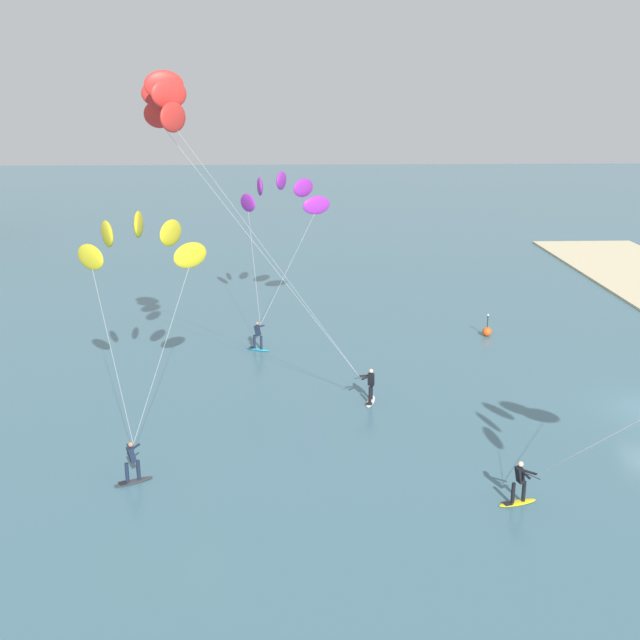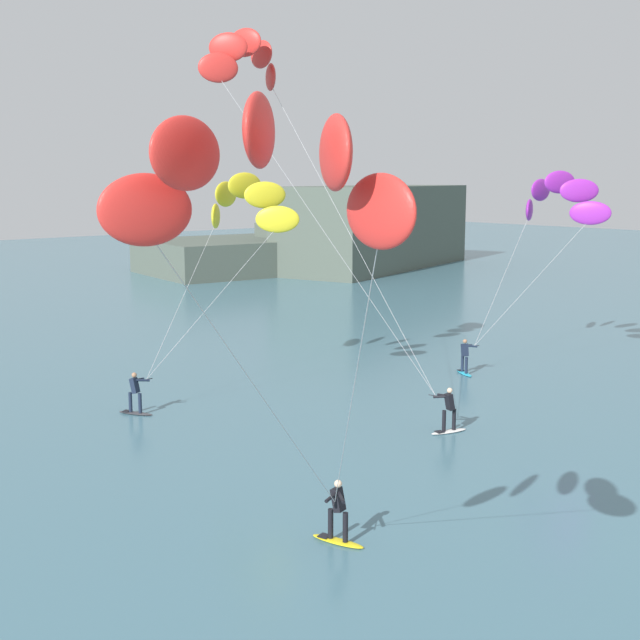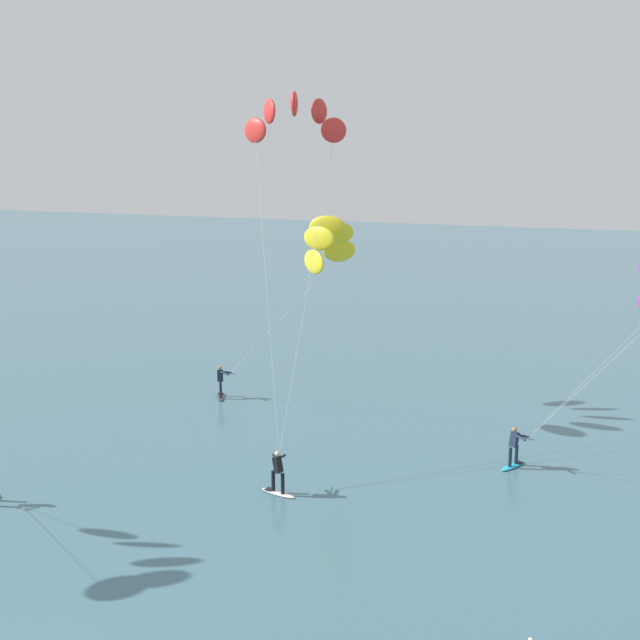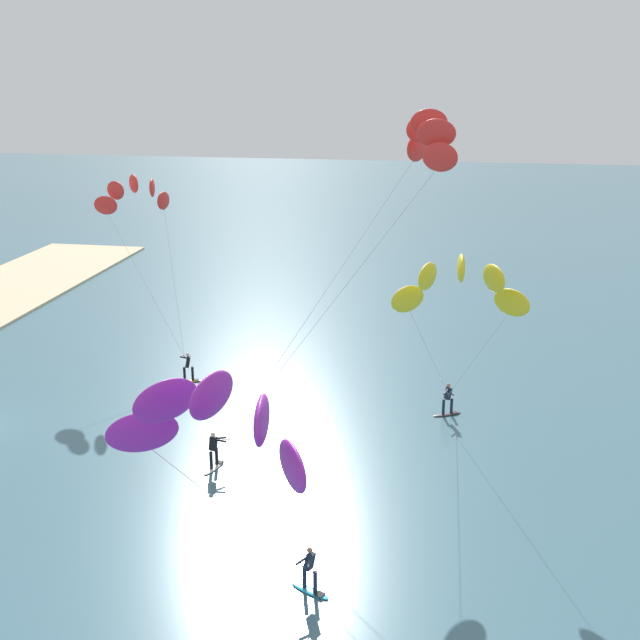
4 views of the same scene
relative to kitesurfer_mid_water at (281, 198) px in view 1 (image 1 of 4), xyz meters
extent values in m
ellipsoid|color=yellow|center=(-22.18, -8.64, -7.93)|extent=(0.76, 1.54, 0.08)
cube|color=black|center=(-22.30, -8.25, -7.88)|extent=(0.35, 0.35, 0.02)
cylinder|color=black|center=(-22.12, -8.85, -7.50)|extent=(0.14, 0.14, 0.78)
cylinder|color=black|center=(-22.24, -8.43, -7.50)|extent=(0.14, 0.14, 0.78)
cube|color=black|center=(-22.18, -8.64, -6.81)|extent=(0.38, 0.39, 0.63)
sphere|color=beige|center=(-22.18, -8.64, -6.39)|extent=(0.20, 0.20, 0.20)
cylinder|color=black|center=(-22.61, -8.99, -6.66)|extent=(0.45, 0.37, 0.03)
cylinder|color=black|center=(-22.33, -8.90, -6.63)|extent=(0.37, 0.57, 0.15)
cylinder|color=black|center=(-22.47, -8.73, -6.63)|extent=(0.60, 0.26, 0.15)
cylinder|color=#B2B2B7|center=(-26.05, -10.65, -3.11)|extent=(6.90, 3.34, 7.13)
ellipsoid|color=#23ADD1|center=(-4.92, 1.35, -7.93)|extent=(1.00, 1.50, 0.08)
cube|color=black|center=(-4.73, 1.72, -7.88)|extent=(0.38, 0.38, 0.02)
cylinder|color=#192338|center=(-5.02, 1.16, -7.50)|extent=(0.14, 0.14, 0.78)
cylinder|color=#192338|center=(-4.82, 1.55, -7.50)|extent=(0.14, 0.14, 0.78)
cube|color=#192338|center=(-4.92, 1.35, -6.81)|extent=(0.41, 0.42, 0.63)
sphere|color=#9E7051|center=(-4.92, 1.35, -6.39)|extent=(0.20, 0.20, 0.20)
cylinder|color=black|center=(-4.39, 1.21, -6.66)|extent=(0.54, 0.17, 0.03)
cylinder|color=#192338|center=(-4.62, 1.39, -6.63)|extent=(0.61, 0.16, 0.15)
cylinder|color=#192338|center=(-4.68, 1.17, -6.63)|extent=(0.53, 0.44, 0.15)
ellipsoid|color=purple|center=(-0.38, -2.14, -0.40)|extent=(1.21, 1.79, 1.10)
ellipsoid|color=purple|center=(-0.17, -1.37, 0.62)|extent=(1.68, 1.41, 1.10)
ellipsoid|color=purple|center=(0.19, -0.05, 1.01)|extent=(1.90, 0.81, 1.10)
ellipsoid|color=purple|center=(0.56, 1.26, 0.62)|extent=(1.90, 0.55, 1.10)
ellipsoid|color=purple|center=(0.77, 2.03, -0.40)|extent=(1.79, 1.21, 1.10)
cylinder|color=#B2B2B7|center=(-2.38, -0.47, -3.68)|extent=(4.03, 3.36, 5.98)
cylinder|color=#B2B2B7|center=(-1.81, 1.62, -3.68)|extent=(5.17, 0.84, 5.98)
ellipsoid|color=white|center=(-12.72, -4.30, -7.93)|extent=(1.54, 0.73, 0.08)
cube|color=black|center=(-13.12, -4.19, -7.88)|extent=(0.34, 0.35, 0.02)
cylinder|color=black|center=(-12.50, -4.36, -7.50)|extent=(0.14, 0.14, 0.78)
cylinder|color=black|center=(-12.93, -4.24, -7.50)|extent=(0.14, 0.14, 0.78)
cube|color=black|center=(-12.72, -4.30, -6.81)|extent=(0.39, 0.37, 0.63)
sphere|color=beige|center=(-12.72, -4.30, -6.39)|extent=(0.20, 0.20, 0.20)
cylinder|color=black|center=(-12.88, -3.78, -6.66)|extent=(0.20, 0.53, 0.03)
cylinder|color=black|center=(-12.91, -4.07, -6.63)|extent=(0.45, 0.52, 0.15)
cylinder|color=black|center=(-12.70, -4.00, -6.63)|extent=(0.13, 0.61, 0.15)
ellipsoid|color=red|center=(-13.76, 4.73, 5.30)|extent=(0.98, 1.50, 1.10)
ellipsoid|color=red|center=(-14.38, 4.53, 6.12)|extent=(0.45, 1.54, 1.10)
ellipsoid|color=red|center=(-15.43, 4.19, 6.44)|extent=(0.77, 1.54, 1.10)
ellipsoid|color=red|center=(-16.48, 3.86, 6.12)|extent=(1.23, 1.37, 1.10)
ellipsoid|color=red|center=(-17.09, 3.66, 5.30)|extent=(1.50, 0.98, 1.10)
cylinder|color=#B2B2B7|center=(-13.32, 0.47, -0.83)|extent=(0.90, 8.52, 11.67)
cylinder|color=#B2B2B7|center=(-14.99, -0.06, -0.83)|extent=(4.23, 7.46, 11.67)
ellipsoid|color=#333338|center=(-20.11, 5.44, -7.93)|extent=(1.02, 1.49, 0.08)
cube|color=black|center=(-20.30, 5.81, -7.88)|extent=(0.39, 0.38, 0.02)
cylinder|color=#192338|center=(-20.00, 5.25, -7.50)|extent=(0.14, 0.14, 0.78)
cylinder|color=#192338|center=(-20.21, 5.64, -7.50)|extent=(0.14, 0.14, 0.78)
cube|color=#192338|center=(-20.11, 5.44, -6.81)|extent=(0.42, 0.42, 0.63)
sphere|color=#9E7051|center=(-20.11, 5.44, -6.39)|extent=(0.20, 0.20, 0.20)
cylinder|color=black|center=(-19.56, 5.47, -6.66)|extent=(0.55, 0.06, 0.03)
cylinder|color=#192338|center=(-19.84, 5.57, -6.63)|extent=(0.58, 0.33, 0.15)
cylinder|color=#192338|center=(-19.83, 5.35, -6.63)|extent=(0.60, 0.28, 0.15)
ellipsoid|color=yellow|center=(-14.31, 3.66, -0.46)|extent=(1.55, 1.45, 1.10)
ellipsoid|color=yellow|center=(-14.35, 4.43, 0.52)|extent=(1.80, 0.91, 1.10)
ellipsoid|color=yellow|center=(-14.41, 5.73, 0.90)|extent=(1.81, 0.41, 1.10)
ellipsoid|color=yellow|center=(-14.48, 7.03, 0.52)|extent=(1.76, 1.06, 1.10)
ellipsoid|color=yellow|center=(-14.52, 7.80, -0.46)|extent=(1.45, 1.55, 1.10)
cylinder|color=#B2B2B7|center=(-16.93, 4.57, -3.71)|extent=(5.26, 1.83, 5.92)
cylinder|color=#B2B2B7|center=(-17.04, 6.63, -3.71)|extent=(5.06, 2.35, 5.92)
sphere|color=#EA5119|center=(-2.85, -12.32, -7.69)|extent=(0.56, 0.56, 0.56)
cylinder|color=#262628|center=(-2.85, -12.32, -7.06)|extent=(0.06, 0.06, 0.70)
sphere|color=#F2F2CC|center=(-2.85, -12.32, -6.65)|extent=(0.12, 0.12, 0.12)
camera|label=1|loc=(-46.31, -0.64, 6.32)|focal=43.04mm
camera|label=2|loc=(-36.02, -23.71, 1.23)|focal=47.76mm
camera|label=3|loc=(-1.65, -29.64, 4.56)|focal=45.07mm
camera|label=4|loc=(17.60, 5.64, 8.55)|focal=45.74mm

